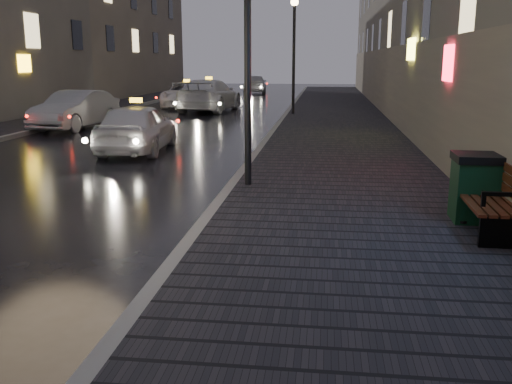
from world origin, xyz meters
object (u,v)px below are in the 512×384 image
Objects in this scene: trash_bin at (475,187)px; taxi_far at (187,94)px; taxi_near at (137,127)px; lamp_near at (248,17)px; lamp_far at (294,42)px; car_far at (255,84)px; taxi_mid at (209,95)px; car_left_mid at (76,110)px; bench at (493,198)px.

taxi_far reaches higher than trash_bin.
trash_bin is at bearing 134.46° from taxi_near.
lamp_near is 1.00× the size of lamp_far.
trash_bin is at bearing 97.04° from car_far.
taxi_near is at bearing 98.20° from taxi_mid.
car_left_mid reaches higher than taxi_far.
lamp_near is at bearing -44.03° from car_left_mid.
car_left_mid is 10.97m from taxi_far.
lamp_far is 8.57m from taxi_far.
car_left_mid is (-4.31, 5.39, 0.02)m from taxi_near.
car_far is at bearing 103.91° from bench.
taxi_mid is (-4.58, 18.45, -2.66)m from lamp_near.
lamp_far reaches higher than taxi_near.
car_left_mid is at bearing 135.15° from trash_bin.
taxi_far is (-6.39, 4.99, -2.77)m from lamp_far.
taxi_near is 16.39m from taxi_far.
taxi_far is at bearing 114.67° from trash_bin.
taxi_mid is 3.12m from taxi_far.
lamp_far is 2.61× the size of bench.
lamp_far is at bearing 103.81° from bench.
car_far is at bearing 103.00° from trash_bin.
lamp_far is 1.24× the size of taxi_near.
car_left_mid is (-8.26, 10.17, -2.75)m from lamp_near.
lamp_far reaches higher than car_left_mid.
lamp_near reaches higher than taxi_mid.
taxi_near reaches higher than trash_bin.
car_far is at bearing -85.81° from taxi_mid.
car_left_mid is 1.02× the size of car_far.
trash_bin is (3.95, -2.26, -2.79)m from lamp_near.
lamp_far is 10.47m from car_left_mid.
taxi_mid is at bearing -57.52° from taxi_far.
taxi_near is 0.94× the size of car_left_mid.
car_far is at bearing -93.37° from taxi_near.
bench is at bearing -76.13° from trash_bin.
car_far is (2.21, 13.97, 0.04)m from taxi_far.
car_far is (-0.23, 30.17, 0.03)m from taxi_near.
lamp_near and lamp_far have the same top height.
taxi_far is (-6.39, 20.99, -2.77)m from lamp_near.
trash_bin is 0.24× the size of car_left_mid.
lamp_far is at bearing 97.15° from car_far.
car_left_mid is at bearing 71.62° from taxi_mid.
car_left_mid is (-12.33, 12.98, 0.08)m from bench.
taxi_mid is at bearing 113.73° from bench.
lamp_far reaches higher than bench.
car_far reaches higher than taxi_near.
taxi_far is (-1.82, 2.54, -0.11)m from taxi_mid.
taxi_mid is (-0.63, 13.67, 0.11)m from taxi_near.
trash_bin is at bearing -38.62° from car_left_mid.
taxi_mid is 1.11× the size of taxi_far.
lamp_far reaches higher than taxi_mid.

